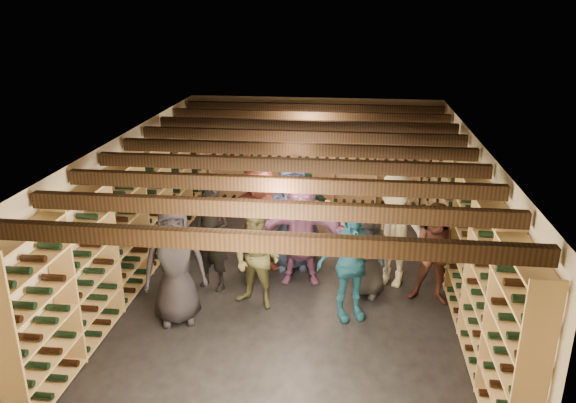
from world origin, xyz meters
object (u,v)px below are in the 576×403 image
(person_5, at_px, (259,216))
(crate_stack_left, at_px, (318,219))
(person_1, at_px, (211,237))
(crate_loose, at_px, (341,227))
(person_12, at_px, (369,250))
(person_3, at_px, (394,231))
(person_2, at_px, (257,259))
(person_4, at_px, (350,264))
(person_11, at_px, (301,232))
(person_10, at_px, (305,211))
(person_6, at_px, (291,216))
(person_8, at_px, (437,255))
(person_0, at_px, (175,264))
(crate_stack_right, at_px, (371,220))

(person_5, bearing_deg, crate_stack_left, 45.23)
(person_1, distance_m, person_5, 1.01)
(crate_loose, bearing_deg, person_12, -79.22)
(person_3, xyz_separation_m, person_12, (-0.40, -0.38, -0.19))
(crate_stack_left, height_order, person_2, person_2)
(person_4, height_order, person_11, person_11)
(person_2, bearing_deg, person_12, 40.66)
(person_5, distance_m, person_10, 1.11)
(person_1, xyz_separation_m, person_6, (1.17, 0.89, 0.06))
(person_8, bearing_deg, person_2, -158.94)
(person_0, bearing_deg, person_5, 45.73)
(person_0, bearing_deg, person_10, 40.54)
(crate_loose, height_order, person_2, person_2)
(person_11, bearing_deg, person_1, -168.56)
(crate_stack_right, bearing_deg, crate_stack_left, -152.93)
(person_1, distance_m, person_3, 2.90)
(person_4, relative_size, person_6, 0.89)
(person_3, distance_m, person_12, 0.58)
(person_2, distance_m, person_11, 1.06)
(person_3, relative_size, person_11, 1.07)
(person_4, bearing_deg, person_6, 101.28)
(person_0, distance_m, person_6, 2.40)
(person_6, height_order, person_12, person_6)
(person_4, xyz_separation_m, person_12, (0.28, 0.73, -0.10))
(crate_stack_right, distance_m, person_8, 3.12)
(crate_loose, distance_m, person_0, 4.35)
(crate_loose, distance_m, person_12, 2.65)
(person_5, xyz_separation_m, person_11, (0.75, -0.41, -0.08))
(crate_stack_left, distance_m, person_0, 3.85)
(person_1, xyz_separation_m, person_3, (2.86, 0.46, 0.05))
(person_0, bearing_deg, person_11, 22.48)
(crate_loose, bearing_deg, crate_stack_right, 22.81)
(crate_loose, bearing_deg, person_10, -123.26)
(person_3, bearing_deg, crate_loose, 136.48)
(person_10, bearing_deg, crate_loose, 51.32)
(person_0, relative_size, person_10, 1.17)
(crate_stack_right, relative_size, person_3, 0.29)
(person_5, bearing_deg, crate_stack_right, 32.70)
(person_5, xyz_separation_m, person_12, (1.84, -0.71, -0.21))
(person_0, bearing_deg, person_6, 35.08)
(person_2, xyz_separation_m, person_4, (1.37, -0.15, 0.07))
(person_10, bearing_deg, person_5, -136.26)
(person_5, bearing_deg, person_4, -56.54)
(person_5, height_order, person_6, person_5)
(person_10, bearing_deg, person_11, -93.70)
(person_0, height_order, person_6, person_6)
(person_1, xyz_separation_m, person_8, (3.47, -0.07, -0.09))
(person_8, bearing_deg, person_6, 169.18)
(person_4, distance_m, person_6, 1.85)
(crate_stack_left, height_order, person_0, person_0)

